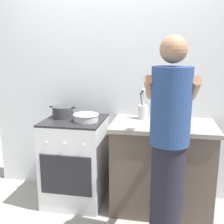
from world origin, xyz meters
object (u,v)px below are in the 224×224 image
Objects in this scene: utensil_crock at (143,110)px; stove_range at (75,161)px; mixing_bowl at (86,117)px; person at (169,148)px; spice_bottle at (168,118)px; pot at (63,112)px.

stove_range is at bearing -167.45° from utensil_crock.
stove_range is 3.46× the size of mixing_bowl.
utensil_crock is 0.19× the size of person.
mixing_bowl is (0.14, -0.05, 0.49)m from stove_range.
utensil_crock reaches higher than stove_range.
spice_bottle is at bearing 90.82° from person.
mixing_bowl is 0.82× the size of utensil_crock.
mixing_bowl is 0.80m from spice_bottle.
utensil_crock is (0.55, 0.20, 0.06)m from mixing_bowl.
mixing_bowl is at bearing -173.31° from spice_bottle.
utensil_crock is at bearing 6.95° from pot.
pot is 1.08× the size of mixing_bowl.
mixing_bowl is 2.96× the size of spice_bottle.
pot is 0.83m from utensil_crock.
pot is 1.08m from spice_bottle.
person reaches higher than pot.
mixing_bowl is 0.15× the size of person.
person is at bearing -29.93° from pot.
utensil_crock is at bearing 109.73° from person.
person is at bearing -89.18° from spice_bottle.
stove_range is at bearing -177.14° from spice_bottle.
person reaches higher than spice_bottle.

